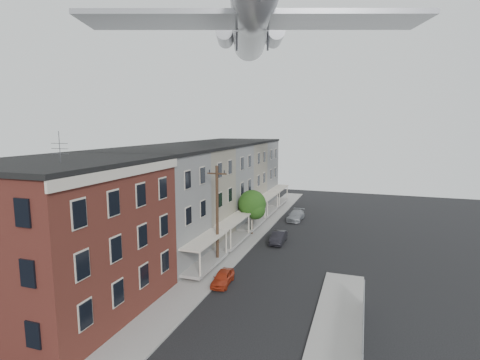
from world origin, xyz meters
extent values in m
cube|color=gray|center=(-5.50, 24.00, 0.06)|extent=(3.00, 62.00, 0.12)
cube|color=gray|center=(-4.05, 24.00, 0.07)|extent=(0.15, 62.00, 0.14)
cube|color=#3E1613|center=(-12.00, 7.00, 5.00)|extent=(10.00, 12.00, 10.00)
cube|color=black|center=(-12.00, 7.00, 10.15)|extent=(10.30, 12.30, 0.30)
cube|color=beige|center=(-6.92, 7.00, 9.70)|extent=(0.16, 12.20, 0.60)
cylinder|color=#515156|center=(-10.00, 5.00, 11.15)|extent=(0.04, 0.04, 2.00)
cube|color=slate|center=(-12.00, 16.50, 5.00)|extent=(10.00, 7.00, 10.00)
cube|color=black|center=(-12.00, 16.50, 10.15)|extent=(10.25, 7.00, 0.30)
cube|color=gray|center=(-6.10, 16.50, 0.55)|extent=(1.80, 6.40, 0.25)
cube|color=beige|center=(-6.10, 16.50, 2.75)|extent=(1.90, 6.50, 0.15)
cube|color=#6F6657|center=(-12.00, 23.50, 5.00)|extent=(10.00, 7.00, 10.00)
cube|color=black|center=(-12.00, 23.50, 10.15)|extent=(10.25, 7.00, 0.30)
cube|color=gray|center=(-6.10, 23.50, 0.55)|extent=(1.80, 6.40, 0.25)
cube|color=beige|center=(-6.10, 23.50, 2.75)|extent=(1.90, 6.50, 0.15)
cube|color=slate|center=(-12.00, 30.50, 5.00)|extent=(10.00, 7.00, 10.00)
cube|color=black|center=(-12.00, 30.50, 10.15)|extent=(10.25, 7.00, 0.30)
cube|color=gray|center=(-6.10, 30.50, 0.55)|extent=(1.80, 6.40, 0.25)
cube|color=beige|center=(-6.10, 30.50, 2.75)|extent=(1.90, 6.50, 0.15)
cube|color=#6F6657|center=(-12.00, 37.50, 5.00)|extent=(10.00, 7.00, 10.00)
cube|color=black|center=(-12.00, 37.50, 10.15)|extent=(10.25, 7.00, 0.30)
cube|color=gray|center=(-6.10, 37.50, 0.55)|extent=(1.80, 6.40, 0.25)
cube|color=beige|center=(-6.10, 37.50, 2.75)|extent=(1.90, 6.50, 0.15)
cube|color=slate|center=(-12.00, 44.50, 5.00)|extent=(10.00, 7.00, 10.00)
cube|color=black|center=(-12.00, 44.50, 10.15)|extent=(10.25, 7.00, 0.30)
cube|color=gray|center=(-6.10, 44.50, 0.55)|extent=(1.80, 6.40, 0.25)
cube|color=beige|center=(-6.10, 44.50, 2.75)|extent=(1.90, 6.50, 0.15)
cylinder|color=gray|center=(7.00, 8.00, 0.95)|extent=(0.06, 0.06, 1.90)
cylinder|color=gray|center=(7.00, 11.00, 0.95)|extent=(0.06, 0.06, 1.90)
cylinder|color=gray|center=(7.00, 14.00, 0.95)|extent=(0.06, 0.06, 1.90)
cube|color=gray|center=(7.00, 5.00, 1.85)|extent=(0.04, 18.00, 0.04)
cylinder|color=black|center=(-5.60, 18.00, 4.50)|extent=(0.26, 0.26, 9.00)
cube|color=black|center=(-5.60, 18.00, 8.30)|extent=(1.80, 0.12, 0.12)
cylinder|color=black|center=(-6.30, 18.00, 8.50)|extent=(0.08, 0.08, 0.25)
cylinder|color=black|center=(-4.90, 18.00, 8.50)|extent=(0.08, 0.08, 0.25)
cylinder|color=black|center=(-5.40, 28.00, 1.20)|extent=(0.24, 0.24, 2.40)
sphere|color=#123C10|center=(-5.40, 28.00, 3.60)|extent=(3.20, 3.20, 3.20)
sphere|color=#123C10|center=(-4.90, 27.70, 3.04)|extent=(2.24, 2.24, 2.24)
imported|color=#AB3016|center=(-3.60, 14.16, 0.55)|extent=(1.53, 3.31, 1.10)
imported|color=black|center=(-1.80, 25.90, 0.62)|extent=(1.38, 3.77, 1.24)
imported|color=gray|center=(-1.80, 36.17, 0.63)|extent=(1.93, 4.43, 1.27)
cylinder|color=#BABABE|center=(-2.81, 19.37, 21.88)|extent=(12.08, 26.81, 3.61)
cone|color=#BABABE|center=(-7.14, 32.20, 21.88)|extent=(4.50, 4.36, 3.61)
cube|color=#939399|center=(-2.27, 17.77, 20.75)|extent=(27.18, 13.15, 0.39)
cylinder|color=#939399|center=(-8.44, 27.60, 22.10)|extent=(3.15, 4.85, 1.81)
cylinder|color=#939399|center=(-3.31, 29.33, 22.10)|extent=(3.15, 4.85, 1.81)
cube|color=#BABABE|center=(-6.96, 31.67, 25.04)|extent=(1.64, 4.15, 6.32)
camera|label=1|loc=(6.73, -12.03, 12.47)|focal=28.00mm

